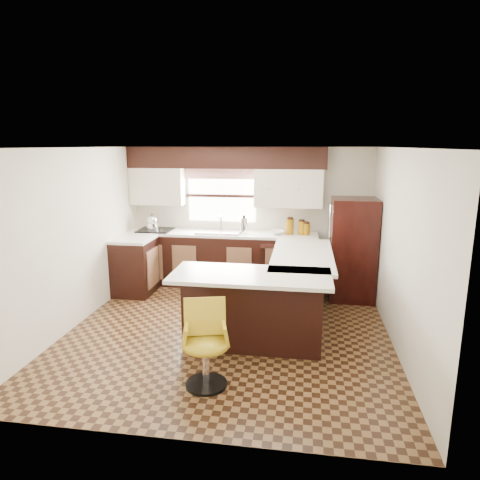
% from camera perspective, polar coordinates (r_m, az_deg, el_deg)
% --- Properties ---
extents(floor, '(4.40, 4.40, 0.00)m').
position_cam_1_polar(floor, '(5.86, -1.56, -11.98)').
color(floor, '#49301A').
rests_on(floor, ground).
extents(ceiling, '(4.40, 4.40, 0.00)m').
position_cam_1_polar(ceiling, '(5.33, -1.72, 12.21)').
color(ceiling, silver).
rests_on(ceiling, wall_back).
extents(wall_back, '(4.40, 0.00, 4.40)m').
position_cam_1_polar(wall_back, '(7.60, 1.32, 3.24)').
color(wall_back, beige).
rests_on(wall_back, floor).
extents(wall_front, '(4.40, 0.00, 4.40)m').
position_cam_1_polar(wall_front, '(3.42, -8.30, -8.73)').
color(wall_front, beige).
rests_on(wall_front, floor).
extents(wall_left, '(0.00, 4.40, 4.40)m').
position_cam_1_polar(wall_left, '(6.19, -21.14, 0.23)').
color(wall_left, beige).
rests_on(wall_left, floor).
extents(wall_right, '(0.00, 4.40, 4.40)m').
position_cam_1_polar(wall_right, '(5.50, 20.42, -1.18)').
color(wall_right, beige).
rests_on(wall_right, floor).
extents(base_cab_back, '(3.30, 0.60, 0.90)m').
position_cam_1_polar(base_cab_back, '(7.54, -2.39, -2.67)').
color(base_cab_back, black).
rests_on(base_cab_back, floor).
extents(base_cab_left, '(0.60, 0.70, 0.90)m').
position_cam_1_polar(base_cab_left, '(7.32, -13.83, -3.50)').
color(base_cab_left, black).
rests_on(base_cab_left, floor).
extents(counter_back, '(3.30, 0.60, 0.04)m').
position_cam_1_polar(counter_back, '(7.43, -2.43, 0.84)').
color(counter_back, silver).
rests_on(counter_back, base_cab_back).
extents(counter_left, '(0.60, 0.70, 0.04)m').
position_cam_1_polar(counter_left, '(7.21, -14.02, 0.11)').
color(counter_left, silver).
rests_on(counter_left, base_cab_left).
extents(soffit, '(3.40, 0.35, 0.36)m').
position_cam_1_polar(soffit, '(7.39, -1.94, 10.92)').
color(soffit, black).
rests_on(soffit, wall_back).
extents(upper_cab_left, '(0.94, 0.35, 0.64)m').
position_cam_1_polar(upper_cab_left, '(7.74, -10.90, 7.07)').
color(upper_cab_left, beige).
rests_on(upper_cab_left, wall_back).
extents(upper_cab_right, '(1.14, 0.35, 0.64)m').
position_cam_1_polar(upper_cab_right, '(7.30, 6.50, 6.90)').
color(upper_cab_right, beige).
rests_on(upper_cab_right, wall_back).
extents(window_pane, '(1.20, 0.02, 0.90)m').
position_cam_1_polar(window_pane, '(7.61, -2.44, 5.91)').
color(window_pane, white).
rests_on(window_pane, wall_back).
extents(valance, '(1.30, 0.06, 0.18)m').
position_cam_1_polar(valance, '(7.54, -2.52, 8.82)').
color(valance, '#D19B93').
rests_on(valance, wall_back).
extents(sink, '(0.75, 0.45, 0.03)m').
position_cam_1_polar(sink, '(7.42, -2.84, 1.11)').
color(sink, '#B2B2B7').
rests_on(sink, counter_back).
extents(dishwasher, '(0.58, 0.03, 0.78)m').
position_cam_1_polar(dishwasher, '(7.15, 5.07, -3.73)').
color(dishwasher, black).
rests_on(dishwasher, floor).
extents(cooktop, '(0.58, 0.50, 0.02)m').
position_cam_1_polar(cooktop, '(7.72, -11.23, 1.32)').
color(cooktop, black).
rests_on(cooktop, counter_back).
extents(peninsula_long, '(0.60, 1.95, 0.90)m').
position_cam_1_polar(peninsula_long, '(6.19, 7.73, -6.22)').
color(peninsula_long, black).
rests_on(peninsula_long, floor).
extents(peninsula_return, '(1.65, 0.60, 0.90)m').
position_cam_1_polar(peninsula_return, '(5.31, 1.77, -9.37)').
color(peninsula_return, black).
rests_on(peninsula_return, floor).
extents(counter_pen_long, '(0.84, 1.95, 0.04)m').
position_cam_1_polar(counter_pen_long, '(6.06, 8.33, -2.00)').
color(counter_pen_long, silver).
rests_on(counter_pen_long, peninsula_long).
extents(counter_pen_return, '(1.89, 0.84, 0.04)m').
position_cam_1_polar(counter_pen_return, '(5.07, 1.46, -4.77)').
color(counter_pen_return, silver).
rests_on(counter_pen_return, peninsula_return).
extents(refrigerator, '(0.70, 0.67, 1.62)m').
position_cam_1_polar(refrigerator, '(7.01, 14.78, -1.22)').
color(refrigerator, black).
rests_on(refrigerator, floor).
extents(bar_chair, '(0.58, 0.58, 0.89)m').
position_cam_1_polar(bar_chair, '(4.47, -4.60, -13.88)').
color(bar_chair, gold).
rests_on(bar_chair, floor).
extents(kettle, '(0.20, 0.20, 0.27)m').
position_cam_1_polar(kettle, '(7.71, -11.62, 2.42)').
color(kettle, silver).
rests_on(kettle, cooktop).
extents(percolator, '(0.13, 0.13, 0.28)m').
position_cam_1_polar(percolator, '(7.34, 0.52, 1.98)').
color(percolator, silver).
rests_on(percolator, counter_back).
extents(mixing_bowl, '(0.32, 0.32, 0.06)m').
position_cam_1_polar(mixing_bowl, '(7.30, 4.89, 1.02)').
color(mixing_bowl, white).
rests_on(mixing_bowl, counter_back).
extents(canister_large, '(0.14, 0.14, 0.26)m').
position_cam_1_polar(canister_large, '(7.29, 6.63, 1.77)').
color(canister_large, '#885B06').
rests_on(canister_large, counter_back).
extents(canister_med, '(0.12, 0.12, 0.23)m').
position_cam_1_polar(canister_med, '(7.29, 8.21, 1.59)').
color(canister_med, '#885B06').
rests_on(canister_med, counter_back).
extents(canister_small, '(0.13, 0.13, 0.20)m').
position_cam_1_polar(canister_small, '(7.29, 8.80, 1.44)').
color(canister_small, '#885B06').
rests_on(canister_small, counter_back).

